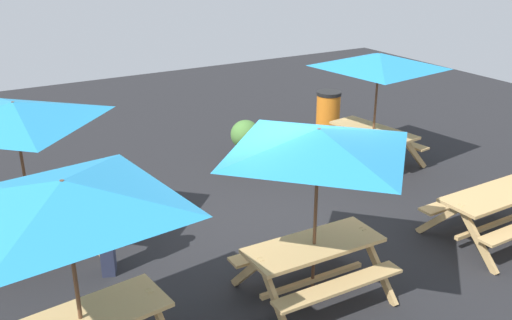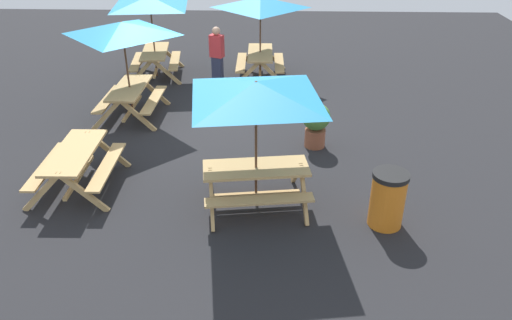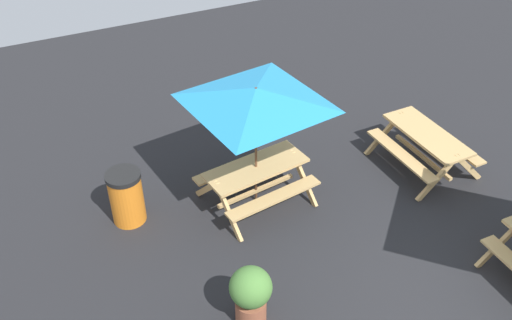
{
  "view_description": "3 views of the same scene",
  "coord_description": "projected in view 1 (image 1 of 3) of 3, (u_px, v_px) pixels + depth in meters",
  "views": [
    {
      "loc": [
        -4.08,
        -6.42,
        4.4
      ],
      "look_at": [
        0.4,
        1.23,
        0.9
      ],
      "focal_mm": 40.0,
      "sensor_mm": 36.0,
      "label": 1
    },
    {
      "loc": [
        10.85,
        2.05,
        4.98
      ],
      "look_at": [
        3.49,
        1.8,
        0.9
      ],
      "focal_mm": 35.0,
      "sensor_mm": 36.0,
      "label": 2
    },
    {
      "loc": [
        -3.46,
        5.16,
        6.71
      ],
      "look_at": [
        3.49,
        1.8,
        0.9
      ],
      "focal_mm": 40.0,
      "sensor_mm": 36.0,
      "label": 3
    }
  ],
  "objects": [
    {
      "name": "picnic_table_0",
      "position": [
        66.0,
        210.0,
        5.37
      ],
      "size": [
        2.81,
        2.81,
        2.34
      ],
      "rotation": [
        0.0,
        0.0,
        0.12
      ],
      "color": "tan",
      "rests_on": "ground"
    },
    {
      "name": "person_standing",
      "position": [
        104.0,
        216.0,
        7.67
      ],
      "size": [
        0.34,
        0.42,
        1.67
      ],
      "rotation": [
        0.0,
        0.0,
        4.34
      ],
      "color": "#2D334C",
      "rests_on": "ground"
    },
    {
      "name": "ground_plane",
      "position": [
        274.0,
        245.0,
        8.69
      ],
      "size": [
        24.0,
        24.0,
        0.0
      ],
      "primitive_type": "plane",
      "color": "#232326",
      "rests_on": "ground"
    },
    {
      "name": "picnic_table_1",
      "position": [
        378.0,
        69.0,
        11.04
      ],
      "size": [
        2.8,
        2.8,
        2.34
      ],
      "rotation": [
        0.0,
        0.0,
        1.71
      ],
      "color": "tan",
      "rests_on": "ground"
    },
    {
      "name": "picnic_table_4",
      "position": [
        318.0,
        153.0,
        6.77
      ],
      "size": [
        2.03,
        2.03,
        2.34
      ],
      "rotation": [
        0.0,
        0.0,
        -0.02
      ],
      "color": "tan",
      "rests_on": "ground"
    },
    {
      "name": "trash_bin_orange",
      "position": [
        328.0,
        111.0,
        13.56
      ],
      "size": [
        0.59,
        0.59,
        0.98
      ],
      "color": "orange",
      "rests_on": "ground"
    },
    {
      "name": "picnic_table_2",
      "position": [
        16.0,
        124.0,
        7.84
      ],
      "size": [
        2.04,
        2.04,
        2.34
      ],
      "rotation": [
        0.0,
        0.0,
        0.02
      ],
      "color": "tan",
      "rests_on": "ground"
    },
    {
      "name": "picnic_table_3",
      "position": [
        494.0,
        206.0,
        8.69
      ],
      "size": [
        1.82,
        1.56,
        0.81
      ],
      "rotation": [
        0.0,
        0.0,
        0.02
      ],
      "color": "tan",
      "rests_on": "ground"
    },
    {
      "name": "potted_plant_0",
      "position": [
        246.0,
        141.0,
        11.44
      ],
      "size": [
        0.59,
        0.59,
        0.98
      ],
      "color": "#935138",
      "rests_on": "ground"
    }
  ]
}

